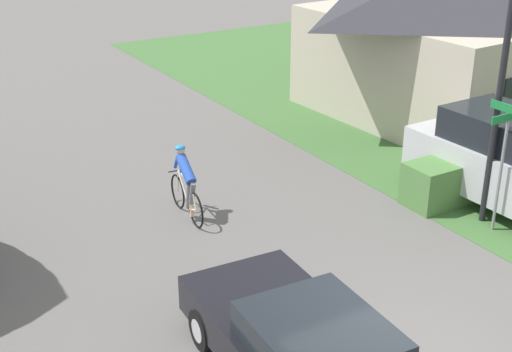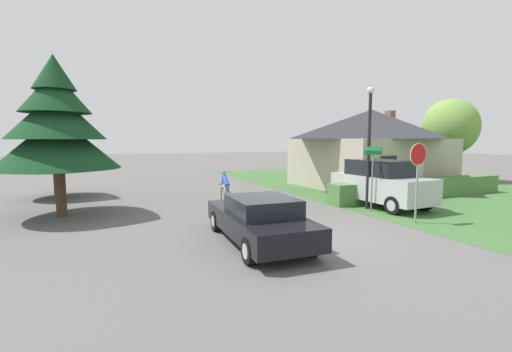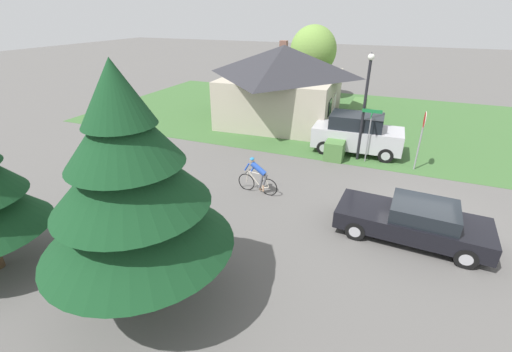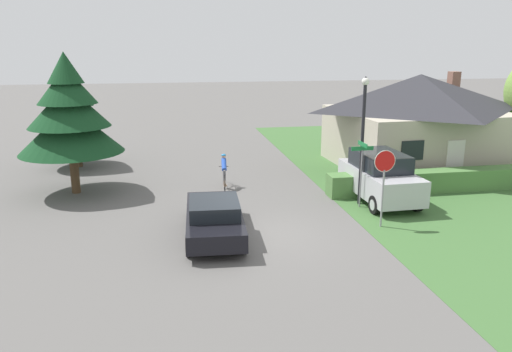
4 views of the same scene
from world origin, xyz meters
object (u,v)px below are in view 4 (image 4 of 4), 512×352
object	(u,v)px
street_name_sign	(362,162)
parked_suv_right	(380,177)
stop_sign	(384,173)
conifer_tall_near	(69,115)
sedan_left_lane	(214,217)
conifer_tall_far	(75,114)
cyclist	(224,172)
cottage_house	(418,119)
street_lamp	(363,129)

from	to	relation	value
street_name_sign	parked_suv_right	bearing A→B (deg)	30.86
stop_sign	conifer_tall_near	world-z (taller)	conifer_tall_near
sedan_left_lane	conifer_tall_far	bearing A→B (deg)	32.08
stop_sign	street_name_sign	distance (m)	2.26
parked_suv_right	stop_sign	distance (m)	3.28
parked_suv_right	cyclist	bearing A→B (deg)	61.68
street_name_sign	conifer_tall_far	xyz separation A→B (m)	(-12.09, 9.03, 0.98)
sedan_left_lane	stop_sign	xyz separation A→B (m)	(5.90, -0.15, 1.32)
stop_sign	cottage_house	bearing A→B (deg)	-124.58
street_name_sign	conifer_tall_far	bearing A→B (deg)	143.27
conifer_tall_near	conifer_tall_far	world-z (taller)	conifer_tall_near
sedan_left_lane	conifer_tall_near	distance (m)	8.67
sedan_left_lane	street_lamp	size ratio (longest dim) A/B	0.93
parked_suv_right	street_name_sign	bearing A→B (deg)	119.27
street_lamp	conifer_tall_near	xyz separation A→B (m)	(-11.59, 3.65, 0.37)
street_lamp	street_name_sign	bearing A→B (deg)	-108.91
parked_suv_right	stop_sign	xyz separation A→B (m)	(-1.18, -2.90, 0.98)
cottage_house	parked_suv_right	bearing A→B (deg)	-132.00
sedan_left_lane	street_name_sign	size ratio (longest dim) A/B	1.81
street_lamp	sedan_left_lane	bearing A→B (deg)	-157.82
sedan_left_lane	stop_sign	size ratio (longest dim) A/B	1.71
sedan_left_lane	parked_suv_right	size ratio (longest dim) A/B	1.05
cottage_house	sedan_left_lane	xyz separation A→B (m)	(-11.49, -8.26, -1.82)
street_lamp	conifer_tall_near	distance (m)	12.15
stop_sign	street_lamp	world-z (taller)	street_lamp
street_lamp	parked_suv_right	bearing A→B (deg)	14.99
stop_sign	conifer_tall_far	xyz separation A→B (m)	(-12.01, 11.27, 0.82)
cottage_house	stop_sign	bearing A→B (deg)	-126.93
street_name_sign	conifer_tall_near	distance (m)	12.25
sedan_left_lane	cyclist	world-z (taller)	cyclist
street_name_sign	conifer_tall_far	world-z (taller)	conifer_tall_far
street_lamp	cyclist	bearing A→B (deg)	147.06
cyclist	parked_suv_right	world-z (taller)	parked_suv_right
cottage_house	street_name_sign	size ratio (longest dim) A/B	3.45
conifer_tall_near	conifer_tall_far	xyz separation A→B (m)	(-0.65, 4.98, -0.62)
sedan_left_lane	stop_sign	distance (m)	6.05
parked_suv_right	stop_sign	size ratio (longest dim) A/B	1.62
cyclist	street_lamp	size ratio (longest dim) A/B	0.35
cyclist	conifer_tall_far	world-z (taller)	conifer_tall_far
cottage_house	conifer_tall_near	bearing A→B (deg)	-176.20
cyclist	street_name_sign	distance (m)	6.31
cyclist	street_name_sign	size ratio (longest dim) A/B	0.67
conifer_tall_far	sedan_left_lane	bearing A→B (deg)	-61.25
cottage_house	sedan_left_lane	bearing A→B (deg)	-147.61
cottage_house	conifer_tall_far	distance (m)	17.83
cottage_house	stop_sign	distance (m)	10.11
stop_sign	street_name_sign	bearing A→B (deg)	-93.18
conifer_tall_near	cyclist	bearing A→B (deg)	-2.91
cyclist	street_name_sign	bearing A→B (deg)	-122.19
street_name_sign	sedan_left_lane	bearing A→B (deg)	-160.68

